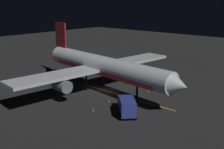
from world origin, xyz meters
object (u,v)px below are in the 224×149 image
Objects in this scene: catering_truck at (127,75)px; traffic_cone_under_wing at (93,110)px; traffic_cone_near_right at (109,101)px; ground_crew_worker at (169,91)px; airliner at (102,66)px; baggage_truck at (127,106)px; traffic_cone_near_left at (148,91)px.

catering_truck is 17.85m from traffic_cone_under_wing.
traffic_cone_near_right and traffic_cone_under_wing have the same top height.
ground_crew_worker reaches higher than traffic_cone_near_right.
airliner is 12.72m from ground_crew_worker.
baggage_truck is (5.72, 10.57, -3.24)m from airliner.
traffic_cone_near_left is 8.76m from traffic_cone_near_right.
airliner is 12.44m from baggage_truck.
airliner is at bearing -55.64° from traffic_cone_near_left.
airliner reaches higher than ground_crew_worker.
ground_crew_worker is at bearing 161.63° from traffic_cone_under_wing.
ground_crew_worker is (2.50, 11.47, -0.30)m from catering_truck.
ground_crew_worker is (-5.74, 10.75, -3.65)m from airliner.
baggage_truck reaches higher than traffic_cone_near_right.
traffic_cone_under_wing is (8.22, 6.11, -4.29)m from airliner.
traffic_cone_under_wing is (2.50, -4.45, -1.05)m from baggage_truck.
catering_truck is (-8.25, -0.72, -3.35)m from airliner.
traffic_cone_near_right is (3.74, 5.22, -4.29)m from airliner.
baggage_truck is 17.96m from catering_truck.
airliner is at bearing -125.58° from traffic_cone_near_right.
airliner is 65.51× the size of traffic_cone_under_wing.
airliner is at bearing 5.02° from catering_truck.
baggage_truck is at bearing 61.57° from airliner.
baggage_truck is at bearing 119.29° from traffic_cone_under_wing.
traffic_cone_near_left is (3.42, 7.79, -0.94)m from catering_truck.
airliner is at bearing -118.43° from baggage_truck.
airliner reaches higher than traffic_cone_near_right.
traffic_cone_under_wing is (4.48, 0.89, 0.00)m from traffic_cone_near_right.
baggage_truck is 5.21m from traffic_cone_under_wing.
traffic_cone_under_wing is at bearing -18.37° from ground_crew_worker.
airliner is at bearing -61.89° from ground_crew_worker.
airliner is at bearing -143.34° from traffic_cone_under_wing.
traffic_cone_under_wing is (13.05, -0.95, 0.00)m from traffic_cone_near_left.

